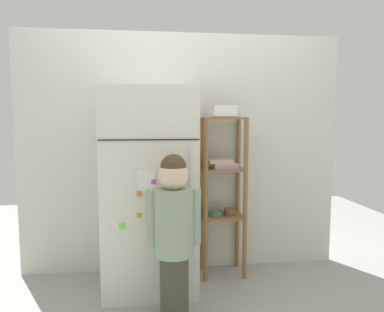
% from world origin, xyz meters
% --- Properties ---
extents(ground_plane, '(6.00, 6.00, 0.00)m').
position_xyz_m(ground_plane, '(0.00, 0.00, 0.00)').
color(ground_plane, '#999993').
extents(kitchen_wall_back, '(2.79, 0.03, 2.06)m').
position_xyz_m(kitchen_wall_back, '(0.00, 0.35, 1.03)').
color(kitchen_wall_back, silver).
rests_on(kitchen_wall_back, ground).
extents(refrigerator, '(0.70, 0.64, 1.56)m').
position_xyz_m(refrigerator, '(-0.29, 0.02, 0.78)').
color(refrigerator, silver).
rests_on(refrigerator, ground).
extents(child_standing, '(0.36, 0.26, 1.11)m').
position_xyz_m(child_standing, '(-0.14, -0.49, 0.67)').
color(child_standing, '#434633').
rests_on(child_standing, ground).
extents(pantry_shelf_unit, '(0.37, 0.29, 1.35)m').
position_xyz_m(pantry_shelf_unit, '(0.32, 0.18, 0.78)').
color(pantry_shelf_unit, olive).
rests_on(pantry_shelf_unit, ground).
extents(fruit_bin, '(0.21, 0.17, 0.10)m').
position_xyz_m(fruit_bin, '(0.32, 0.17, 1.39)').
color(fruit_bin, white).
rests_on(fruit_bin, pantry_shelf_unit).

